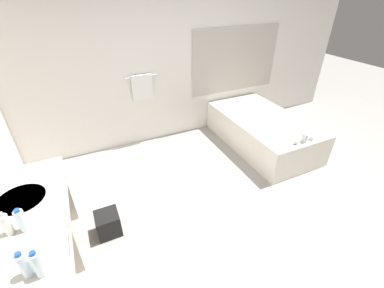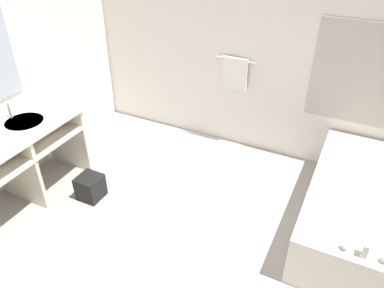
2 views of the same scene
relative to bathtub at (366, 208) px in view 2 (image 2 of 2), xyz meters
The scene contains 6 objects.
ground_plane 1.91m from the bathtub, 138.92° to the right, with size 16.00×16.00×0.00m, color #A8A39E.
wall_back_with_blinds 2.00m from the bathtub, 144.35° to the left, with size 7.40×0.13×2.70m.
vanity_counter 3.48m from the bathtub, 161.37° to the right, with size 0.66×1.47×0.86m.
sink_faucet 3.64m from the bathtub, 165.29° to the right, with size 0.09×0.04×0.18m.
bathtub is the anchor object (origin of this frame).
waste_bin 2.80m from the bathtub, 163.70° to the right, with size 0.25×0.25×0.27m.
Camera 2 is at (1.10, -1.86, 2.73)m, focal length 35.00 mm.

